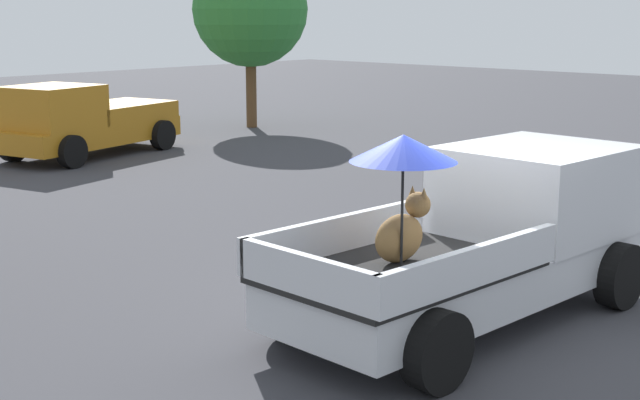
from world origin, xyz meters
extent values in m
plane|color=#38383D|center=(0.00, 0.00, 0.00)|extent=(80.00, 80.00, 0.00)
cylinder|color=black|center=(1.80, 0.89, 0.40)|extent=(0.81, 0.32, 0.80)
cylinder|color=black|center=(1.70, -1.07, 0.40)|extent=(0.81, 0.32, 0.80)
cylinder|color=black|center=(-1.70, 1.07, 0.40)|extent=(0.81, 0.32, 0.80)
cylinder|color=black|center=(-1.80, -0.89, 0.40)|extent=(0.81, 0.32, 0.80)
cube|color=silver|center=(0.00, 0.00, 0.57)|extent=(5.09, 2.06, 0.50)
cube|color=silver|center=(1.40, -0.07, 1.36)|extent=(2.20, 1.97, 1.08)
cube|color=#4C606B|center=(2.40, -0.13, 1.56)|extent=(0.15, 1.72, 0.64)
cube|color=black|center=(-1.15, 0.06, 0.85)|extent=(2.89, 1.99, 0.06)
cube|color=silver|center=(-1.10, 0.98, 1.08)|extent=(2.80, 0.25, 0.40)
cube|color=silver|center=(-1.20, -0.86, 1.08)|extent=(2.80, 0.25, 0.40)
cube|color=silver|center=(-2.50, 0.13, 1.08)|extent=(0.20, 1.84, 0.40)
ellipsoid|color=olive|center=(-0.97, 0.22, 1.14)|extent=(0.70, 0.36, 0.52)
sphere|color=olive|center=(-0.67, 0.20, 1.46)|extent=(0.29, 0.29, 0.28)
cone|color=olive|center=(-0.66, 0.28, 1.60)|extent=(0.09, 0.09, 0.12)
cone|color=olive|center=(-0.67, 0.12, 1.60)|extent=(0.09, 0.09, 0.12)
cylinder|color=black|center=(-1.12, 0.07, 1.46)|extent=(0.03, 0.03, 1.16)
cone|color=#1E33B7|center=(-1.12, 0.07, 2.14)|extent=(1.17, 1.17, 0.28)
cylinder|color=black|center=(2.68, 12.35, 0.38)|extent=(0.80, 0.42, 0.76)
cylinder|color=black|center=(2.25, 14.20, 0.38)|extent=(0.80, 0.42, 0.76)
cylinder|color=black|center=(5.80, 13.07, 0.38)|extent=(0.80, 0.42, 0.76)
cylinder|color=black|center=(5.37, 14.92, 0.38)|extent=(0.80, 0.42, 0.76)
cube|color=#B27219|center=(4.02, 13.63, 0.55)|extent=(5.08, 2.83, 0.50)
cube|color=#B27219|center=(2.85, 13.36, 1.30)|extent=(2.26, 2.18, 1.00)
cube|color=#B27219|center=(5.00, 13.86, 1.00)|extent=(3.04, 2.36, 0.40)
cylinder|color=brown|center=(10.48, 14.73, 1.17)|extent=(0.32, 0.32, 2.34)
sphere|color=#2D7A33|center=(10.48, 14.73, 3.55)|extent=(3.46, 3.46, 3.46)
camera|label=1|loc=(-8.41, -5.47, 3.52)|focal=50.76mm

